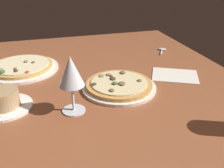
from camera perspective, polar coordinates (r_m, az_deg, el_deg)
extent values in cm
cube|color=brown|center=(86.76, -1.65, -3.69)|extent=(150.00, 110.00, 4.00)
cylinder|color=silver|center=(89.94, 1.59, -0.72)|extent=(26.28, 26.28, 1.00)
cylinder|color=#C68C47|center=(89.45, 1.59, -0.10)|extent=(23.55, 23.55, 1.20)
cylinder|color=beige|center=(89.10, 1.60, 0.36)|extent=(19.89, 19.89, 0.40)
ellipsoid|color=#937556|center=(93.44, -2.39, 1.93)|extent=(2.48, 2.23, 0.47)
ellipsoid|color=#AD4733|center=(93.08, -0.11, 1.90)|extent=(1.67, 1.23, 0.61)
ellipsoid|color=#387033|center=(87.28, 0.66, 0.22)|extent=(1.99, 1.86, 0.77)
ellipsoid|color=brown|center=(94.11, -0.80, 2.15)|extent=(2.27, 1.83, 0.49)
ellipsoid|color=brown|center=(87.25, 2.27, 0.13)|extent=(3.07, 2.50, 0.60)
ellipsoid|color=#4C3828|center=(90.94, 0.22, 1.28)|extent=(2.79, 2.08, 0.58)
ellipsoid|color=brown|center=(90.09, 6.26, 0.84)|extent=(1.86, 1.69, 0.52)
ellipsoid|color=brown|center=(82.76, 0.00, -1.39)|extent=(2.20, 1.74, 0.59)
ellipsoid|color=#4C3828|center=(87.12, -4.06, 0.02)|extent=(1.80, 1.76, 0.57)
ellipsoid|color=brown|center=(95.73, 2.48, 2.64)|extent=(2.53, 2.10, 0.76)
cylinder|color=white|center=(111.82, -19.68, 3.27)|extent=(29.93, 29.93, 1.00)
cylinder|color=tan|center=(111.42, -19.77, 3.79)|extent=(25.42, 25.42, 1.20)
cylinder|color=beige|center=(111.14, -19.83, 4.17)|extent=(22.44, 22.44, 0.40)
ellipsoid|color=#4C3828|center=(104.12, -20.81, 2.82)|extent=(2.23, 1.70, 0.53)
ellipsoid|color=#387033|center=(104.95, -23.47, 2.56)|extent=(2.90, 2.29, 0.68)
ellipsoid|color=#937556|center=(112.43, -18.79, 4.88)|extent=(2.18, 1.82, 0.68)
ellipsoid|color=brown|center=(106.26, -20.93, 3.29)|extent=(1.65, 1.39, 0.64)
ellipsoid|color=#AD4733|center=(101.68, -18.53, 2.62)|extent=(2.13, 1.60, 0.50)
ellipsoid|color=brown|center=(110.62, -17.29, 4.75)|extent=(1.68, 1.53, 0.63)
ellipsoid|color=#937556|center=(107.18, -23.81, 2.99)|extent=(2.40, 2.34, 0.76)
cylinder|color=white|center=(85.09, -22.98, -4.79)|extent=(16.82, 16.82, 0.80)
cylinder|color=tan|center=(83.63, -23.35, -2.94)|extent=(9.54, 9.54, 5.47)
cylinder|color=silver|center=(78.04, -8.59, -5.86)|extent=(6.97, 6.97, 0.40)
cylinder|color=silver|center=(75.84, -8.81, -3.08)|extent=(0.80, 0.80, 8.28)
cone|color=silver|center=(72.05, -9.27, 2.90)|extent=(7.52, 7.52, 8.96)
cone|color=maroon|center=(73.12, -9.12, 1.00)|extent=(2.76, 2.76, 3.66)
cube|color=silver|center=(102.96, 13.98, 1.89)|extent=(19.79, 21.65, 0.30)
ellipsoid|color=silver|center=(131.71, 11.25, 7.73)|extent=(4.49, 4.88, 1.00)
cylinder|color=silver|center=(127.92, 11.07, 7.12)|extent=(7.26, 4.87, 0.70)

